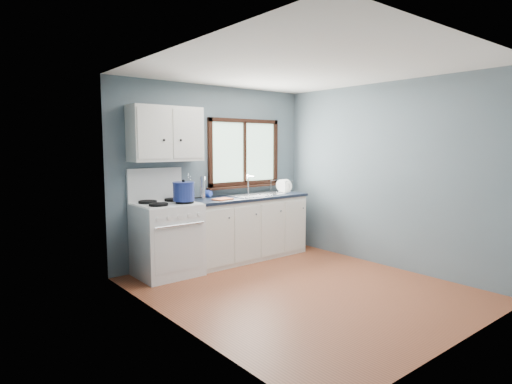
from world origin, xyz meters
TOP-DOWN VIEW (x-y plane):
  - floor at (0.00, 0.00)m, footprint 3.20×3.60m
  - ceiling at (0.00, 0.00)m, footprint 3.20×3.60m
  - wall_back at (0.00, 1.81)m, footprint 3.20×0.02m
  - wall_front at (0.00, -1.81)m, footprint 3.20×0.02m
  - wall_left at (-1.61, 0.00)m, footprint 0.02×3.60m
  - wall_right at (1.61, 0.00)m, footprint 0.02×3.60m
  - gas_range at (-0.95, 1.47)m, footprint 0.76×0.69m
  - base_cabinets at (0.36, 1.49)m, footprint 1.85×0.60m
  - countertop at (0.36, 1.49)m, footprint 1.89×0.64m
  - sink at (0.54, 1.49)m, footprint 0.84×0.46m
  - window at (0.54, 1.77)m, footprint 1.36×0.10m
  - upper_cabinets at (-0.85, 1.63)m, footprint 0.95×0.35m
  - skillet at (-0.76, 1.33)m, footprint 0.38×0.26m
  - stockpot at (-0.78, 1.32)m, footprint 0.31×0.31m
  - utensil_crock at (-0.50, 1.63)m, footprint 0.12×0.12m
  - thermos at (-0.32, 1.61)m, footprint 0.09×0.09m
  - soap_bottle at (-0.14, 1.69)m, footprint 0.12×0.12m
  - dish_towel at (-0.17, 1.34)m, footprint 0.28×0.22m
  - dish_rack at (1.15, 1.54)m, footprint 0.45×0.38m

SIDE VIEW (x-z plane):
  - floor at x=0.00m, z-range -0.02..0.00m
  - base_cabinets at x=0.36m, z-range -0.03..0.85m
  - gas_range at x=-0.95m, z-range -0.19..1.17m
  - sink at x=0.54m, z-range 0.64..1.08m
  - countertop at x=0.36m, z-range 0.88..0.92m
  - dish_towel at x=-0.17m, z-range 0.92..0.94m
  - dish_rack at x=1.15m, z-range 0.87..1.07m
  - skillet at x=-0.76m, z-range 0.96..1.01m
  - utensil_crock at x=-0.50m, z-range 0.81..1.17m
  - soap_bottle at x=-0.14m, z-range 0.92..1.19m
  - thermos at x=-0.32m, z-range 0.92..1.23m
  - stockpot at x=-0.78m, z-range 0.95..1.22m
  - wall_back at x=0.00m, z-range 0.00..2.50m
  - wall_front at x=0.00m, z-range 0.00..2.50m
  - wall_left at x=-1.61m, z-range 0.00..2.50m
  - wall_right at x=1.61m, z-range 0.00..2.50m
  - window at x=0.54m, z-range 0.96..1.99m
  - upper_cabinets at x=-0.85m, z-range 1.45..2.15m
  - ceiling at x=0.00m, z-range 2.50..2.52m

